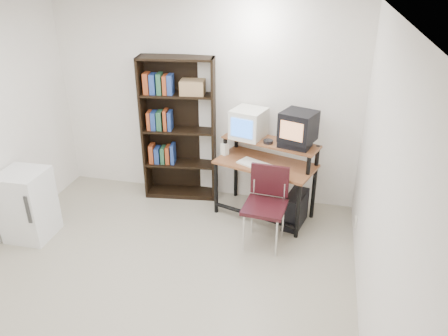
% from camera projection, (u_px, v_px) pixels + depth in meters
% --- Properties ---
extents(floor, '(4.00, 4.00, 0.01)m').
position_uv_depth(floor, '(155.00, 282.00, 4.46)').
color(floor, '#B4AC95').
rests_on(floor, ground).
extents(ceiling, '(4.00, 4.00, 0.01)m').
position_uv_depth(ceiling, '(132.00, 14.00, 3.33)').
color(ceiling, white).
rests_on(ceiling, back_wall).
extents(back_wall, '(4.00, 0.01, 2.60)m').
position_uv_depth(back_wall, '(205.00, 102.00, 5.65)').
color(back_wall, white).
rests_on(back_wall, floor).
extents(right_wall, '(0.01, 4.00, 2.60)m').
position_uv_depth(right_wall, '(379.00, 192.00, 3.49)').
color(right_wall, white).
rests_on(right_wall, floor).
extents(computer_desk, '(1.31, 0.92, 0.98)m').
position_uv_depth(computer_desk, '(266.00, 166.00, 5.35)').
color(computer_desk, brown).
rests_on(computer_desk, floor).
extents(crt_monitor, '(0.47, 0.47, 0.36)m').
position_uv_depth(crt_monitor, '(249.00, 124.00, 5.37)').
color(crt_monitor, white).
rests_on(crt_monitor, computer_desk).
extents(vcr, '(0.41, 0.34, 0.08)m').
position_uv_depth(vcr, '(295.00, 144.00, 5.13)').
color(vcr, black).
rests_on(vcr, computer_desk).
extents(crt_tv, '(0.47, 0.47, 0.35)m').
position_uv_depth(crt_tv, '(298.00, 126.00, 5.06)').
color(crt_tv, black).
rests_on(crt_tv, vcr).
extents(cd_spindle, '(0.15, 0.15, 0.05)m').
position_uv_depth(cd_spindle, '(268.00, 142.00, 5.23)').
color(cd_spindle, '#26262B').
rests_on(cd_spindle, computer_desk).
extents(keyboard, '(0.51, 0.40, 0.03)m').
position_uv_depth(keyboard, '(257.00, 165.00, 5.25)').
color(keyboard, white).
rests_on(keyboard, computer_desk).
extents(mousepad, '(0.23, 0.19, 0.01)m').
position_uv_depth(mousepad, '(283.00, 173.00, 5.09)').
color(mousepad, black).
rests_on(mousepad, computer_desk).
extents(mouse, '(0.12, 0.09, 0.03)m').
position_uv_depth(mouse, '(283.00, 172.00, 5.08)').
color(mouse, white).
rests_on(mouse, mousepad).
extents(desk_speaker, '(0.11, 0.11, 0.17)m').
position_uv_depth(desk_speaker, '(225.00, 149.00, 5.51)').
color(desk_speaker, white).
rests_on(desk_speaker, computer_desk).
extents(pc_tower, '(0.29, 0.48, 0.42)m').
position_uv_depth(pc_tower, '(295.00, 209.00, 5.35)').
color(pc_tower, black).
rests_on(pc_tower, floor).
extents(school_chair, '(0.49, 0.49, 0.91)m').
position_uv_depth(school_chair, '(267.00, 198.00, 4.88)').
color(school_chair, black).
rests_on(school_chair, floor).
extents(bookshelf, '(0.99, 0.44, 1.91)m').
position_uv_depth(bookshelf, '(179.00, 128.00, 5.73)').
color(bookshelf, black).
rests_on(bookshelf, floor).
extents(mini_fridge, '(0.50, 0.51, 0.83)m').
position_uv_depth(mini_fridge, '(28.00, 205.00, 5.04)').
color(mini_fridge, white).
rests_on(mini_fridge, floor).
extents(wall_outlet, '(0.02, 0.08, 0.12)m').
position_uv_depth(wall_outlet, '(356.00, 222.00, 4.93)').
color(wall_outlet, beige).
rests_on(wall_outlet, right_wall).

